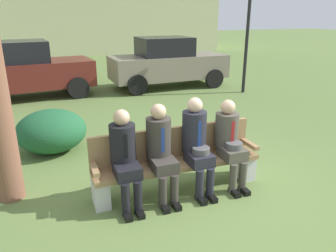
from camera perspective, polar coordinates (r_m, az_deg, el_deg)
The scene contains 10 objects.
ground_plane at distance 4.91m, azimuth 5.99°, elevation -10.61°, with size 80.00×80.00×0.00m, color #5D753A.
park_bench at distance 4.68m, azimuth 1.48°, elevation -6.05°, with size 2.41×0.44×0.90m.
seated_man_leftmost at distance 4.23m, azimuth -7.61°, elevation -4.85°, with size 0.34×0.72×1.29m.
seated_man_centerleft at distance 4.35m, azimuth -1.27°, elevation -3.77°, with size 0.34×0.72×1.31m.
seated_man_centerright at distance 4.54m, azimuth 5.06°, elevation -2.67°, with size 0.34×0.72×1.35m.
seated_man_rightmost at distance 4.78m, azimuth 10.76°, elevation -2.28°, with size 0.34×0.72×1.27m.
shrub_near_bench at distance 6.31m, azimuth -19.77°, elevation -0.83°, with size 1.25×1.15×0.78m, color #205933.
parked_car_near at distance 10.59m, azimuth -24.10°, elevation 8.91°, with size 4.05×2.06×1.68m.
parked_car_far at distance 11.23m, azimuth -0.08°, elevation 11.06°, with size 3.95×1.81×1.68m.
street_lamp at distance 10.61m, azimuth 13.84°, elevation 16.58°, with size 0.24×0.24×3.30m.
Camera 1 is at (-1.97, -3.78, 2.43)m, focal length 34.75 mm.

